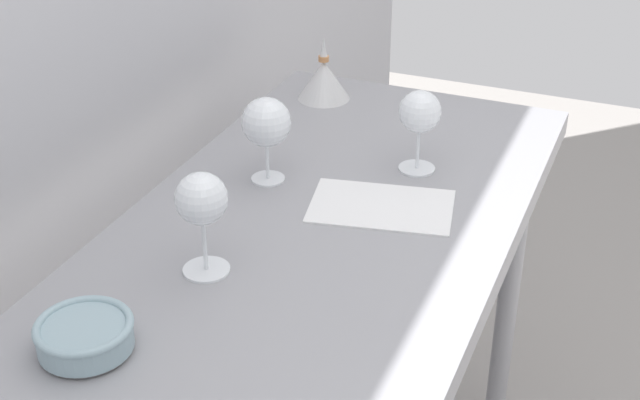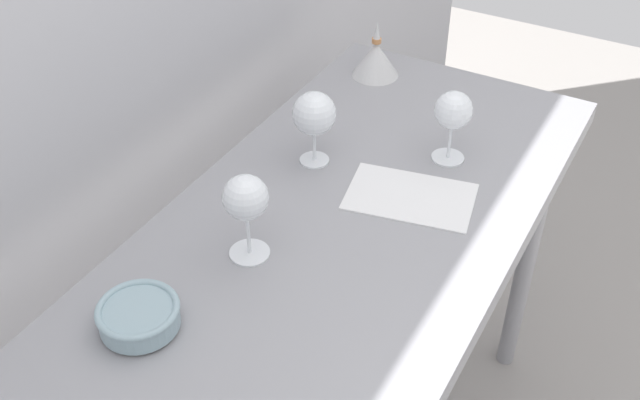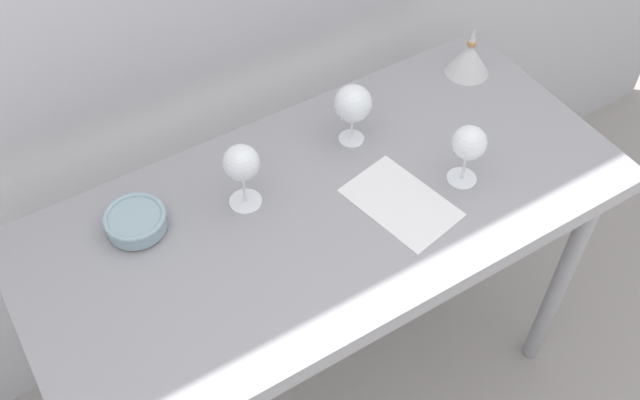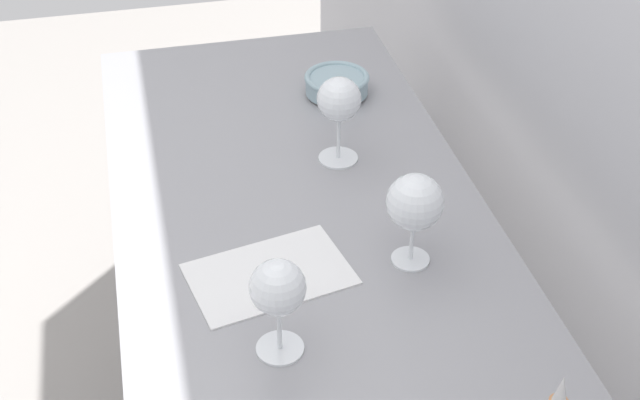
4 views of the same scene
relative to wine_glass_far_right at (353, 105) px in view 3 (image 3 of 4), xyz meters
The scene contains 8 objects.
ground_plane 1.04m from the wine_glass_far_right, 139.35° to the right, with size 6.00×6.00×0.00m, color #99948F.
steel_counter 0.31m from the wine_glass_far_right, 138.15° to the right, with size 1.40×0.65×0.90m.
wine_glass_far_right is the anchor object (origin of this frame).
wine_glass_near_right 0.29m from the wine_glass_far_right, 58.95° to the right, with size 0.08×0.08×0.16m.
wine_glass_far_left 0.32m from the wine_glass_far_right, behind, with size 0.08×0.08×0.17m.
tasting_sheet_upper 0.26m from the wine_glass_far_right, 94.04° to the right, with size 0.16×0.25×0.00m, color white.
tasting_bowl 0.56m from the wine_glass_far_right, behind, with size 0.14×0.14×0.05m.
decanter_funnel 0.41m from the wine_glass_far_right, ahead, with size 0.12×0.12×0.14m.
Camera 3 is at (-0.58, -0.92, 2.19)m, focal length 41.64 mm.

